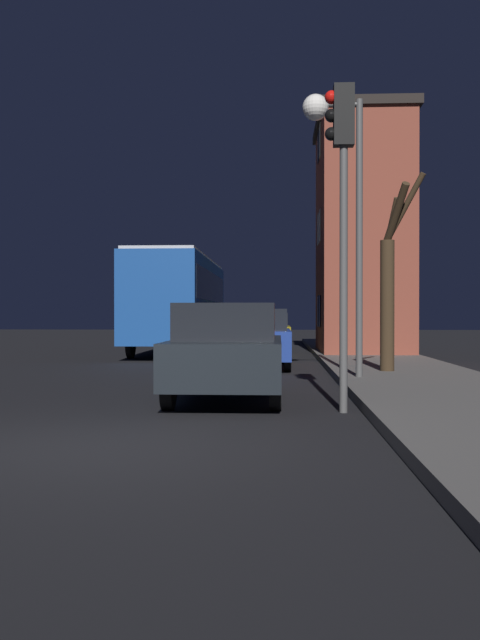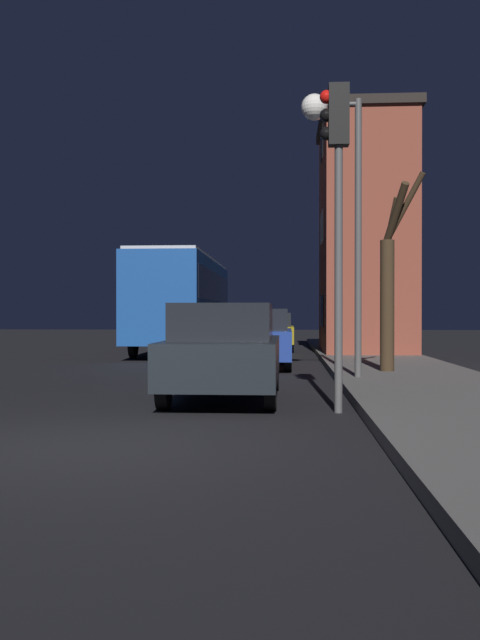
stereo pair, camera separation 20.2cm
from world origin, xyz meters
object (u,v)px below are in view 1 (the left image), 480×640
(car_mid_lane, at_px, (258,338))
(streetlamp, at_px, (334,160))
(car_near_lane, at_px, (228,350))
(traffic_light, at_px, (342,179))
(bare_tree, at_px, (390,286))
(car_far_lane, at_px, (267,331))
(bus, at_px, (180,297))

(car_mid_lane, bearing_deg, streetlamp, -70.16)
(streetlamp, xyz_separation_m, car_near_lane, (-1.99, -2.65, -3.79))
(streetlamp, bearing_deg, traffic_light, -92.78)
(bare_tree, relative_size, car_mid_lane, 0.98)
(streetlamp, bearing_deg, car_mid_lane, 109.84)
(streetlamp, xyz_separation_m, car_mid_lane, (-1.70, 4.71, -3.82))
(streetlamp, height_order, car_far_lane, streetlamp)
(bus, bearing_deg, car_far_lane, 23.59)
(bare_tree, height_order, car_near_lane, bare_tree)
(traffic_light, distance_m, car_near_lane, 3.51)
(streetlamp, xyz_separation_m, car_far_lane, (-1.61, 13.69, -3.84))
(streetlamp, relative_size, bus, 0.52)
(bare_tree, relative_size, car_near_lane, 0.99)
(bare_tree, distance_m, car_near_lane, 5.51)
(streetlamp, distance_m, bare_tree, 3.26)
(car_far_lane, bearing_deg, car_near_lane, -91.34)
(traffic_light, bearing_deg, car_near_lane, 139.37)
(car_near_lane, bearing_deg, bare_tree, 51.04)
(traffic_light, bearing_deg, car_far_lane, 94.50)
(car_near_lane, bearing_deg, traffic_light, -40.63)
(car_near_lane, bearing_deg, car_mid_lane, 87.73)
(streetlamp, height_order, traffic_light, streetlamp)
(bus, xyz_separation_m, car_mid_lane, (3.20, -7.55, -1.32))
(bus, height_order, car_far_lane, bus)
(bare_tree, xyz_separation_m, car_mid_lane, (-3.08, 3.19, -1.29))
(car_near_lane, relative_size, car_far_lane, 1.06)
(streetlamp, height_order, car_mid_lane, streetlamp)
(car_far_lane, bearing_deg, traffic_light, -85.50)
(bare_tree, bearing_deg, car_mid_lane, 133.99)
(streetlamp, relative_size, car_far_lane, 1.39)
(traffic_light, distance_m, bus, 17.15)
(traffic_light, height_order, car_far_lane, traffic_light)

